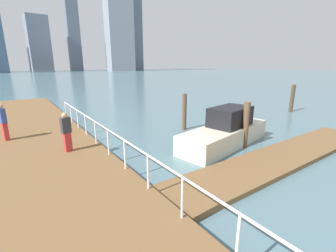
% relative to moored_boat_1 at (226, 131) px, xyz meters
% --- Properties ---
extents(ground_plane, '(300.00, 300.00, 0.00)m').
position_rel_moored_boat_1_xyz_m(ground_plane, '(-2.47, 10.43, -0.70)').
color(ground_plane, slate).
extents(floating_dock, '(13.04, 2.00, 0.18)m').
position_rel_moored_boat_1_xyz_m(floating_dock, '(0.55, -2.61, -0.61)').
color(floating_dock, brown).
rests_on(floating_dock, ground_plane).
extents(boardwalk_railing, '(0.06, 22.32, 1.08)m').
position_rel_moored_boat_1_xyz_m(boardwalk_railing, '(-5.62, -2.07, 0.54)').
color(boardwalk_railing, white).
rests_on(boardwalk_railing, boardwalk).
extents(dock_piling_0, '(0.30, 0.30, 2.21)m').
position_rel_moored_boat_1_xyz_m(dock_piling_0, '(0.49, -0.73, 0.41)').
color(dock_piling_0, brown).
rests_on(dock_piling_0, ground_plane).
extents(dock_piling_2, '(0.30, 0.30, 2.27)m').
position_rel_moored_boat_1_xyz_m(dock_piling_2, '(10.83, 2.50, 0.44)').
color(dock_piling_2, '#473826').
rests_on(dock_piling_2, ground_plane).
extents(dock_piling_3, '(0.27, 0.27, 2.21)m').
position_rel_moored_boat_1_xyz_m(dock_piling_3, '(0.02, 3.35, 0.41)').
color(dock_piling_3, brown).
rests_on(dock_piling_3, ground_plane).
extents(moored_boat_1, '(5.88, 2.78, 1.87)m').
position_rel_moored_boat_1_xyz_m(moored_boat_1, '(0.00, 0.00, 0.00)').
color(moored_boat_1, beige).
rests_on(moored_boat_1, ground_plane).
extents(pedestrian_0, '(0.41, 0.31, 1.64)m').
position_rel_moored_boat_1_xyz_m(pedestrian_0, '(-6.87, 2.42, 0.55)').
color(pedestrian_0, '#BF3333').
rests_on(pedestrian_0, boardwalk).
extents(pedestrian_1, '(0.32, 0.41, 1.77)m').
position_rel_moored_boat_1_xyz_m(pedestrian_1, '(-8.99, 5.63, 0.63)').
color(pedestrian_1, '#BF3333').
rests_on(pedestrian_1, boardwalk).
extents(skyline_tower_3, '(11.07, 9.87, 28.45)m').
position_rel_moored_boat_1_xyz_m(skyline_tower_3, '(8.09, 138.59, 13.53)').
color(skyline_tower_3, gray).
rests_on(skyline_tower_3, ground_plane).
extents(skyline_tower_5, '(14.43, 10.77, 63.42)m').
position_rel_moored_boat_1_xyz_m(skyline_tower_5, '(46.30, 119.84, 31.01)').
color(skyline_tower_5, '#8C939E').
rests_on(skyline_tower_5, ground_plane).
extents(skyline_tower_6, '(12.42, 7.93, 65.35)m').
position_rel_moored_boat_1_xyz_m(skyline_tower_6, '(57.10, 127.79, 31.98)').
color(skyline_tower_6, slate).
rests_on(skyline_tower_6, ground_plane).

